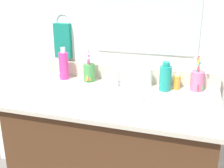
# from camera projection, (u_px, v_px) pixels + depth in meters

# --- Properties ---
(vanity_cabinet) EXTENTS (1.03, 0.53, 0.78)m
(vanity_cabinet) POSITION_uv_depth(u_px,v_px,m) (114.00, 164.00, 1.57)
(vanity_cabinet) COLOR #4C2D19
(vanity_cabinet) RESTS_ON ground_plane
(countertop) EXTENTS (1.07, 0.58, 0.02)m
(countertop) POSITION_uv_depth(u_px,v_px,m) (114.00, 99.00, 1.44)
(countertop) COLOR beige
(countertop) RESTS_ON vanity_cabinet
(backsplash) EXTENTS (1.07, 0.02, 0.09)m
(backsplash) POSITION_uv_depth(u_px,v_px,m) (127.00, 74.00, 1.67)
(backsplash) COLOR beige
(backsplash) RESTS_ON countertop
(back_wall) EXTENTS (2.17, 0.04, 1.30)m
(back_wall) POSITION_uv_depth(u_px,v_px,m) (129.00, 100.00, 1.79)
(back_wall) COLOR white
(back_wall) RESTS_ON ground_plane
(mirror_panel) EXTENTS (0.60, 0.01, 0.56)m
(mirror_panel) POSITION_uv_depth(u_px,v_px,m) (148.00, 5.00, 1.54)
(mirror_panel) COLOR #B2BCC6
(towel_ring) EXTENTS (0.10, 0.01, 0.10)m
(towel_ring) POSITION_uv_depth(u_px,v_px,m) (63.00, 21.00, 1.73)
(towel_ring) COLOR silver
(hand_towel) EXTENTS (0.11, 0.04, 0.22)m
(hand_towel) POSITION_uv_depth(u_px,v_px,m) (63.00, 41.00, 1.75)
(hand_towel) COLOR #147260
(sink_basin) EXTENTS (0.40, 0.40, 0.11)m
(sink_basin) POSITION_uv_depth(u_px,v_px,m) (107.00, 101.00, 1.46)
(sink_basin) COLOR white
(sink_basin) RESTS_ON countertop
(faucet) EXTENTS (0.16, 0.10, 0.08)m
(faucet) POSITION_uv_depth(u_px,v_px,m) (118.00, 80.00, 1.61)
(faucet) COLOR silver
(faucet) RESTS_ON countertop
(bottle_soap_pink) EXTENTS (0.06, 0.06, 0.20)m
(bottle_soap_pink) POSITION_uv_depth(u_px,v_px,m) (64.00, 65.00, 1.69)
(bottle_soap_pink) COLOR #D8338C
(bottle_soap_pink) RESTS_ON countertop
(bottle_oil_amber) EXTENTS (0.04, 0.04, 0.09)m
(bottle_oil_amber) POSITION_uv_depth(u_px,v_px,m) (177.00, 82.00, 1.53)
(bottle_oil_amber) COLOR gold
(bottle_oil_amber) RESTS_ON countertop
(bottle_mouthwash_teal) EXTENTS (0.06, 0.06, 0.16)m
(bottle_mouthwash_teal) POSITION_uv_depth(u_px,v_px,m) (165.00, 77.00, 1.50)
(bottle_mouthwash_teal) COLOR teal
(bottle_mouthwash_teal) RESTS_ON countertop
(bottle_lotion_white) EXTENTS (0.05, 0.05, 0.12)m
(bottle_lotion_white) POSITION_uv_depth(u_px,v_px,m) (148.00, 77.00, 1.57)
(bottle_lotion_white) COLOR white
(bottle_lotion_white) RESTS_ON countertop
(cup_pink) EXTENTS (0.08, 0.09, 0.19)m
(cup_pink) POSITION_uv_depth(u_px,v_px,m) (197.00, 80.00, 1.51)
(cup_pink) COLOR #D16693
(cup_pink) RESTS_ON countertop
(cup_green) EXTENTS (0.07, 0.09, 0.19)m
(cup_green) POSITION_uv_depth(u_px,v_px,m) (89.00, 72.00, 1.66)
(cup_green) COLOR #3F8C47
(cup_green) RESTS_ON countertop
(soap_bar) EXTENTS (0.06, 0.04, 0.02)m
(soap_bar) POSITION_uv_depth(u_px,v_px,m) (56.00, 75.00, 1.76)
(soap_bar) COLOR white
(soap_bar) RESTS_ON countertop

